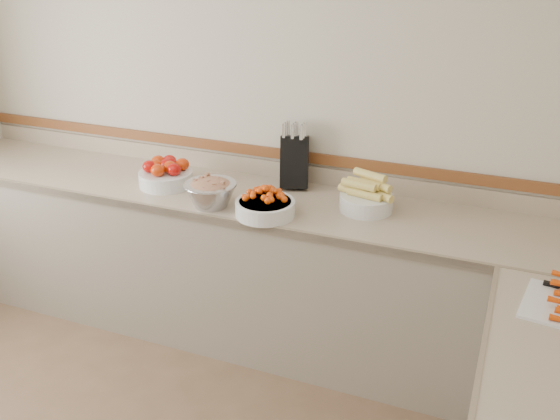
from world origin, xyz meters
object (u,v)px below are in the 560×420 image
at_px(cherry_tomato_bowl, 265,205).
at_px(rhubarb_bowl, 211,192).
at_px(tomato_bowl, 166,174).
at_px(corn_bowl, 366,197).
at_px(knife_block, 294,160).

height_order(cherry_tomato_bowl, rhubarb_bowl, cherry_tomato_bowl).
xyz_separation_m(tomato_bowl, cherry_tomato_bowl, (0.69, -0.17, -0.01)).
bearing_deg(tomato_bowl, corn_bowl, 4.21).
height_order(tomato_bowl, cherry_tomato_bowl, cherry_tomato_bowl).
bearing_deg(rhubarb_bowl, corn_bowl, 18.55).
bearing_deg(tomato_bowl, rhubarb_bowl, -24.65).
bearing_deg(corn_bowl, cherry_tomato_bowl, -150.65).
bearing_deg(cherry_tomato_bowl, rhubarb_bowl, -179.95).
relative_size(knife_block, cherry_tomato_bowl, 1.24).
bearing_deg(rhubarb_bowl, tomato_bowl, 155.35).
height_order(knife_block, cherry_tomato_bowl, knife_block).
distance_m(cherry_tomato_bowl, rhubarb_bowl, 0.31).
xyz_separation_m(tomato_bowl, corn_bowl, (1.14, 0.08, -0.00)).
bearing_deg(cherry_tomato_bowl, knife_block, 90.68).
bearing_deg(corn_bowl, tomato_bowl, -175.79).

